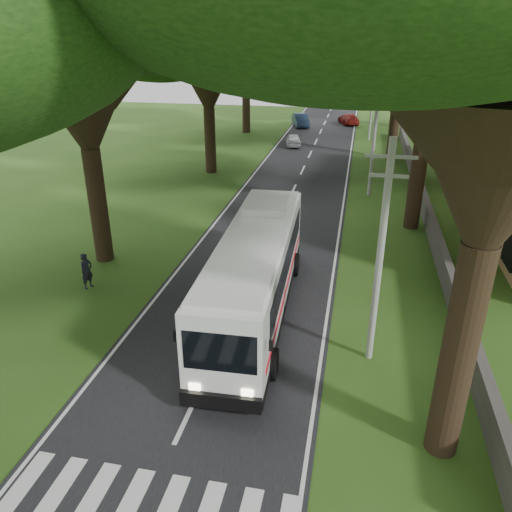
{
  "coord_description": "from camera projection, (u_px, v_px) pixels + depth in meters",
  "views": [
    {
      "loc": [
        4.5,
        -9.61,
        10.94
      ],
      "look_at": [
        0.63,
        9.19,
        2.2
      ],
      "focal_mm": 35.0,
      "sensor_mm": 36.0,
      "label": 1
    }
  ],
  "objects": [
    {
      "name": "coach_bus",
      "position": [
        255.0,
        271.0,
        20.3
      ],
      "size": [
        3.23,
        12.42,
        3.64
      ],
      "rotation": [
        0.0,
        0.0,
        0.03
      ],
      "color": "white",
      "rests_on": "ground"
    },
    {
      "name": "pedestrian",
      "position": [
        87.0,
        271.0,
        22.83
      ],
      "size": [
        0.59,
        0.72,
        1.71
      ],
      "primitive_type": "imported",
      "rotation": [
        0.0,
        0.0,
        1.23
      ],
      "color": "black",
      "rests_on": "ground"
    },
    {
      "name": "distant_car_c",
      "position": [
        349.0,
        119.0,
        62.72
      ],
      "size": [
        3.1,
        4.83,
        1.3
      ],
      "primitive_type": "imported",
      "rotation": [
        0.0,
        0.0,
        3.45
      ],
      "color": "maroon",
      "rests_on": "road"
    },
    {
      "name": "tree_r_midb",
      "position": [
        407.0,
        15.0,
        41.44
      ],
      "size": [
        15.65,
        15.65,
        15.44
      ],
      "color": "black",
      "rests_on": "ground"
    },
    {
      "name": "distant_car_a",
      "position": [
        293.0,
        140.0,
        51.0
      ],
      "size": [
        2.05,
        3.84,
        1.24
      ],
      "primitive_type": "imported",
      "rotation": [
        0.0,
        0.0,
        3.31
      ],
      "color": "#ADAEB2",
      "rests_on": "road"
    },
    {
      "name": "property_wall",
      "position": [
        423.0,
        199.0,
        33.42
      ],
      "size": [
        0.35,
        50.0,
        1.2
      ],
      "primitive_type": "cube",
      "color": "#383533",
      "rests_on": "ground"
    },
    {
      "name": "tree_l_mida",
      "position": [
        71.0,
        10.0,
        21.25
      ],
      "size": [
        14.26,
        14.26,
        14.83
      ],
      "color": "black",
      "rests_on": "ground"
    },
    {
      "name": "tree_r_far",
      "position": [
        403.0,
        34.0,
        57.97
      ],
      "size": [
        15.06,
        15.06,
        13.7
      ],
      "color": "black",
      "rests_on": "ground"
    },
    {
      "name": "pole_near",
      "position": [
        380.0,
        253.0,
        16.53
      ],
      "size": [
        1.6,
        0.24,
        8.0
      ],
      "color": "gray",
      "rests_on": "ground"
    },
    {
      "name": "tree_l_far",
      "position": [
        246.0,
        27.0,
        53.66
      ],
      "size": [
        13.56,
        13.56,
        14.16
      ],
      "color": "black",
      "rests_on": "ground"
    },
    {
      "name": "ground",
      "position": [
        168.0,
        459.0,
        13.92
      ],
      "size": [
        140.0,
        140.0,
        0.0
      ],
      "primitive_type": "plane",
      "color": "#2B4D16",
      "rests_on": "ground"
    },
    {
      "name": "distant_car_b",
      "position": [
        301.0,
        120.0,
        61.3
      ],
      "size": [
        2.8,
        4.79,
        1.49
      ],
      "primitive_type": "imported",
      "rotation": [
        0.0,
        0.0,
        0.29
      ],
      "color": "#21334F",
      "rests_on": "road"
    },
    {
      "name": "pole_far",
      "position": [
        372.0,
        100.0,
        52.19
      ],
      "size": [
        1.6,
        0.24,
        8.0
      ],
      "color": "gray",
      "rests_on": "ground"
    },
    {
      "name": "pole_mid",
      "position": [
        374.0,
        137.0,
        34.36
      ],
      "size": [
        1.6,
        0.24,
        8.0
      ],
      "color": "gray",
      "rests_on": "ground"
    },
    {
      "name": "tree_l_midb",
      "position": [
        206.0,
        35.0,
        37.68
      ],
      "size": [
        14.74,
        14.74,
        13.74
      ],
      "color": "black",
      "rests_on": "ground"
    },
    {
      "name": "road",
      "position": [
        291.0,
        194.0,
        36.2
      ],
      "size": [
        8.0,
        120.0,
        0.04
      ],
      "primitive_type": "cube",
      "color": "black",
      "rests_on": "ground"
    }
  ]
}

